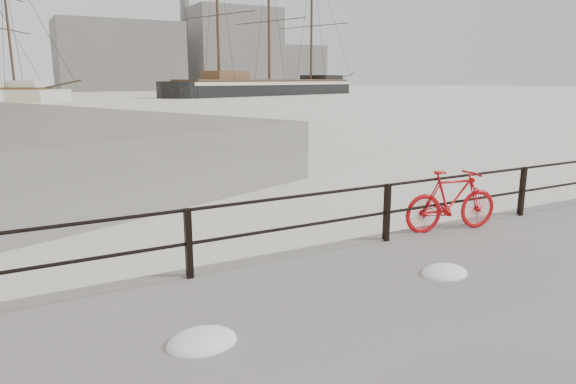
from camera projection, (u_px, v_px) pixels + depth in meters
name	position (u px, v px, depth m)	size (l,w,h in m)	color
ground	(512.00, 230.00, 10.71)	(400.00, 400.00, 0.00)	white
guardrail	(522.00, 191.00, 10.40)	(28.00, 0.10, 1.00)	black
bicycle	(452.00, 201.00, 9.31)	(1.88, 0.28, 1.14)	#B90C0F
barque_black	(269.00, 95.00, 100.82)	(56.31, 18.43, 32.12)	black
industrial_west	(120.00, 57.00, 137.94)	(32.00, 18.00, 18.00)	gray
industrial_mid	(233.00, 50.00, 158.06)	(26.00, 20.00, 24.00)	gray
industrial_east	(290.00, 67.00, 174.26)	(20.00, 16.00, 14.00)	gray
smokestack	(185.00, 15.00, 154.06)	(2.80, 2.80, 44.00)	gray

